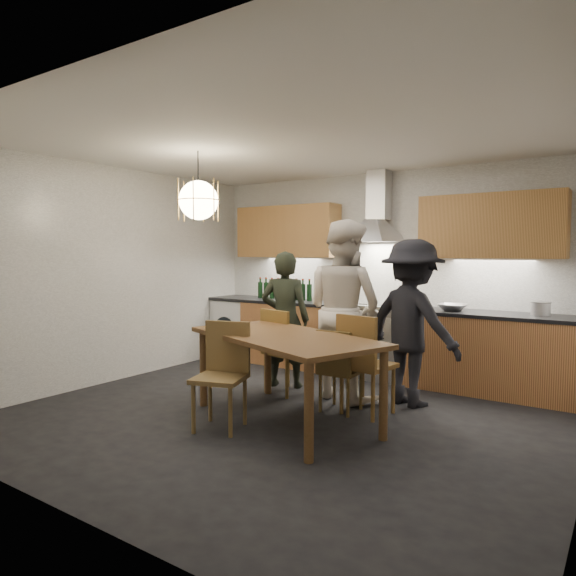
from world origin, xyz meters
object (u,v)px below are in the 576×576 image
Objects in this scene: chair_front at (223,367)px; mixing_bowl at (452,307)px; person_mid at (344,309)px; stock_pot at (541,309)px; wine_bottles at (284,289)px; dining_table at (284,345)px; chair_back_left at (282,346)px; person_left at (285,319)px; person_right at (412,323)px.

mixing_bowl is (1.32, 2.45, 0.40)m from chair_front.
person_mid reaches higher than stock_pot.
chair_front is 1.02× the size of wine_bottles.
person_mid is at bearing -148.00° from stock_pot.
dining_table is 2.32× the size of wine_bottles.
stock_pot is (2.39, 1.38, 0.43)m from chair_back_left.
person_left is at bearing 15.21° from person_mid.
person_right is at bearing -23.13° from wine_bottles.
chair_front is 2.88× the size of mixing_bowl.
person_right is at bearing 165.99° from person_left.
person_right reaches higher than mixing_bowl.
dining_table is 2.27× the size of chair_front.
mixing_bowl is (1.48, 1.30, 0.40)m from chair_back_left.
chair_back_left is 4.83× the size of stock_pot.
chair_front is at bearing 72.67° from person_right.
dining_table is at bearing 29.19° from chair_front.
dining_table is 1.25× the size of person_right.
chair_back_left is 2.89× the size of mixing_bowl.
chair_back_left is at bearing 40.26° from person_mid.
chair_front is at bearing 110.42° from chair_back_left.
person_left is 1.37m from wine_bottles.
dining_table is at bearing 101.68° from person_mid.
chair_front is (-0.38, -0.41, -0.18)m from dining_table.
person_mid reaches higher than person_right.
stock_pot is 3.31m from wine_bottles.
wine_bottles is (-1.47, 2.13, 0.33)m from dining_table.
person_right is 2.46m from wine_bottles.
chair_front reaches higher than dining_table.
person_right is at bearing -149.78° from chair_back_left.
wine_bottles reaches higher than chair_back_left.
person_mid is at bearing 30.76° from person_right.
chair_back_left is 1.03× the size of wine_bottles.
person_mid is at bearing 106.00° from dining_table.
wine_bottles is at bearing -74.26° from person_left.
mixing_bowl is (0.15, 0.87, 0.09)m from person_right.
mixing_bowl is at bearing -2.29° from wine_bottles.
person_mid reaches higher than mixing_bowl.
wine_bottles is at bearing -4.15° from person_right.
person_mid is 1.91m from wine_bottles.
chair_back_left is at bearing 146.62° from dining_table.
chair_front is 4.82× the size of stock_pot.
person_mid is at bearing -35.63° from wine_bottles.
stock_pot is at bearing -137.57° from chair_back_left.
person_mid is (0.62, 0.28, 0.42)m from chair_back_left.
chair_front is at bearing 83.12° from person_left.
person_right is 0.88m from mixing_bowl.
dining_table is 0.94m from chair_back_left.
person_right reaches higher than person_left.
dining_table is 1.11× the size of person_mid.
person_left is at bearing -49.69° from chair_back_left.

